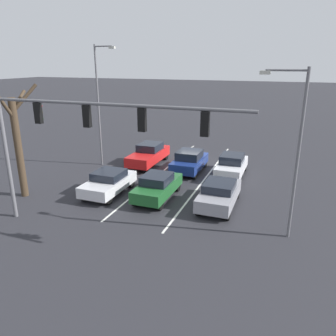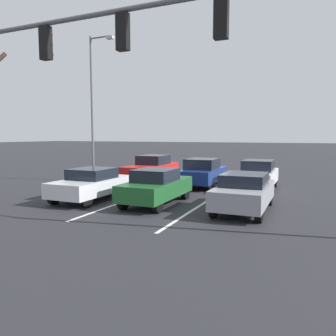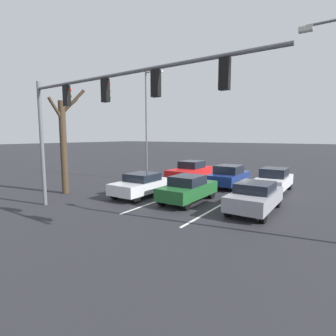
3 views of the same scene
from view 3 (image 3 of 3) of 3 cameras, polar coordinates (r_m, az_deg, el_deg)
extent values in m
plane|color=#28282D|center=(21.27, 14.15, -3.28)|extent=(240.00, 240.00, 0.00)
cube|color=silver|center=(18.45, 16.46, -4.90)|extent=(0.12, 16.94, 0.01)
cube|color=silver|center=(19.68, 7.08, -3.93)|extent=(0.12, 16.94, 0.01)
cube|color=#1E5928|center=(14.87, 4.42, -4.86)|extent=(1.76, 4.14, 0.67)
cube|color=black|center=(14.68, 4.26, -2.67)|extent=(1.55, 1.80, 0.51)
cube|color=red|center=(16.35, 9.82, -3.26)|extent=(0.24, 0.06, 0.12)
cube|color=red|center=(16.88, 5.98, -2.87)|extent=(0.24, 0.06, 0.12)
cylinder|color=black|center=(13.33, 4.07, -7.74)|extent=(0.22, 0.66, 0.66)
cylinder|color=black|center=(14.11, -1.27, -6.89)|extent=(0.22, 0.66, 0.66)
cylinder|color=black|center=(15.91, 9.42, -5.39)|extent=(0.22, 0.66, 0.66)
cylinder|color=black|center=(16.57, 4.67, -4.82)|extent=(0.22, 0.66, 0.66)
cube|color=gray|center=(13.63, 18.40, -6.29)|extent=(1.83, 4.15, 0.70)
cube|color=black|center=(13.48, 18.45, -3.94)|extent=(1.61, 1.94, 0.45)
cube|color=red|center=(15.40, 22.76, -4.31)|extent=(0.24, 0.06, 0.12)
cube|color=red|center=(15.69, 18.17, -3.92)|extent=(0.24, 0.06, 0.12)
cylinder|color=black|center=(12.13, 20.01, -9.72)|extent=(0.22, 0.64, 0.64)
cylinder|color=black|center=(12.56, 12.99, -8.88)|extent=(0.22, 0.64, 0.64)
cylinder|color=black|center=(14.97, 22.81, -6.68)|extent=(0.22, 0.64, 0.64)
cylinder|color=black|center=(15.33, 17.03, -6.12)|extent=(0.22, 0.64, 0.64)
cube|color=silver|center=(16.29, -5.88, -3.94)|extent=(1.91, 4.03, 0.65)
cube|color=black|center=(16.29, -5.63, -1.94)|extent=(1.68, 1.79, 0.47)
cube|color=red|center=(17.42, -0.03, -2.64)|extent=(0.24, 0.06, 0.12)
cube|color=red|center=(18.19, -3.54, -2.24)|extent=(0.24, 0.06, 0.12)
cylinder|color=black|center=(14.76, -7.00, -6.39)|extent=(0.22, 0.63, 0.63)
cylinder|color=black|center=(15.86, -11.54, -5.54)|extent=(0.22, 0.63, 0.63)
cylinder|color=black|center=(17.00, -0.58, -4.55)|extent=(0.22, 0.63, 0.63)
cylinder|color=black|center=(17.97, -4.94, -3.95)|extent=(0.22, 0.63, 0.63)
cube|color=silver|center=(18.80, 22.06, -2.79)|extent=(1.74, 4.16, 0.68)
cube|color=black|center=(18.69, 22.14, -0.89)|extent=(1.53, 1.86, 0.58)
cube|color=red|center=(20.65, 24.90, -1.61)|extent=(0.24, 0.06, 0.12)
cube|color=red|center=(20.87, 21.61, -1.36)|extent=(0.24, 0.06, 0.12)
cylinder|color=black|center=(17.29, 23.39, -4.83)|extent=(0.22, 0.70, 0.70)
cylinder|color=black|center=(17.60, 18.65, -4.41)|extent=(0.22, 0.70, 0.70)
cylinder|color=black|center=(20.16, 24.94, -3.28)|extent=(0.22, 0.70, 0.70)
cylinder|color=black|center=(20.43, 20.85, -2.96)|extent=(0.22, 0.70, 0.70)
cube|color=red|center=(21.48, 4.75, -1.03)|extent=(1.83, 4.79, 0.75)
cube|color=black|center=(21.69, 5.20, 0.80)|extent=(1.61, 1.92, 0.57)
cube|color=red|center=(23.25, 8.96, -0.01)|extent=(0.24, 0.06, 0.12)
cube|color=red|center=(23.81, 6.17, 0.20)|extent=(0.24, 0.06, 0.12)
cylinder|color=black|center=(19.62, 4.19, -2.89)|extent=(0.22, 0.71, 0.71)
cylinder|color=black|center=(20.43, 0.37, -2.48)|extent=(0.22, 0.71, 0.71)
cylinder|color=black|center=(22.76, 8.66, -1.58)|extent=(0.22, 0.71, 0.71)
cylinder|color=black|center=(23.46, 5.20, -1.27)|extent=(0.22, 0.71, 0.71)
cube|color=navy|center=(19.62, 13.12, -2.11)|extent=(1.88, 4.00, 0.71)
cube|color=black|center=(19.47, 13.10, -0.27)|extent=(1.65, 1.90, 0.57)
cube|color=red|center=(21.22, 16.67, -1.06)|extent=(0.24, 0.06, 0.12)
cube|color=red|center=(21.64, 13.35, -0.80)|extent=(0.24, 0.06, 0.12)
cylinder|color=black|center=(18.08, 13.86, -4.05)|extent=(0.22, 0.64, 0.64)
cylinder|color=black|center=(18.68, 9.20, -3.58)|extent=(0.22, 0.64, 0.64)
cylinder|color=black|center=(20.76, 16.58, -2.72)|extent=(0.22, 0.64, 0.64)
cylinder|color=black|center=(21.28, 12.43, -2.36)|extent=(0.22, 0.64, 0.64)
cylinder|color=slate|center=(15.39, -25.75, 4.54)|extent=(0.20, 0.20, 6.49)
cylinder|color=slate|center=(10.92, -9.41, 19.68)|extent=(12.00, 0.14, 0.14)
cube|color=black|center=(8.62, 12.22, 19.37)|extent=(0.32, 0.22, 0.95)
sphere|color=red|center=(8.83, 12.68, 20.96)|extent=(0.20, 0.20, 0.20)
sphere|color=#4C420C|center=(8.77, 12.63, 19.15)|extent=(0.20, 0.20, 0.20)
sphere|color=#0A3814|center=(8.71, 12.58, 17.32)|extent=(0.20, 0.20, 0.20)
cube|color=black|center=(9.87, -2.66, 17.91)|extent=(0.32, 0.22, 0.95)
sphere|color=red|center=(10.06, -2.10, 19.37)|extent=(0.20, 0.20, 0.20)
sphere|color=#4C420C|center=(10.00, -2.09, 17.77)|extent=(0.20, 0.20, 0.20)
sphere|color=#0A3814|center=(9.95, -2.08, 16.16)|extent=(0.20, 0.20, 0.20)
cube|color=black|center=(11.58, -13.49, 16.10)|extent=(0.32, 0.22, 0.95)
sphere|color=red|center=(11.74, -12.93, 17.41)|extent=(0.20, 0.20, 0.20)
sphere|color=#4C420C|center=(11.69, -12.89, 16.03)|extent=(0.20, 0.20, 0.20)
sphere|color=#0A3814|center=(11.65, -12.85, 14.65)|extent=(0.20, 0.20, 0.20)
cube|color=black|center=(13.58, -21.20, 14.46)|extent=(0.32, 0.22, 0.95)
sphere|color=red|center=(13.71, -20.68, 15.60)|extent=(0.20, 0.20, 0.20)
sphere|color=#4C420C|center=(13.67, -20.63, 14.43)|extent=(0.20, 0.20, 0.20)
sphere|color=#0A3814|center=(13.63, -20.58, 13.24)|extent=(0.20, 0.20, 0.20)
cylinder|color=slate|center=(22.22, -4.73, 8.99)|extent=(0.14, 0.14, 9.00)
cylinder|color=slate|center=(22.37, -3.34, 20.25)|extent=(1.42, 0.09, 0.09)
cube|color=beige|center=(21.94, -1.76, 20.25)|extent=(0.44, 0.24, 0.16)
cylinder|color=slate|center=(11.27, 32.52, 25.48)|extent=(1.68, 0.09, 0.09)
cube|color=beige|center=(11.30, 27.79, 25.15)|extent=(0.44, 0.24, 0.16)
cylinder|color=#423323|center=(18.07, -21.78, 4.09)|extent=(0.42, 0.42, 5.91)
cylinder|color=#423323|center=(18.67, -20.68, 12.60)|extent=(0.51, 1.50, 1.08)
cylinder|color=#423323|center=(18.07, -19.99, 13.36)|extent=(1.21, 1.21, 1.61)
cylinder|color=#423323|center=(17.86, -23.27, 11.76)|extent=(0.26, 1.05, 1.38)
camera|label=1|loc=(5.81, -147.02, 39.26)|focal=35.00mm
camera|label=2|loc=(1.45, -42.74, -28.65)|focal=35.00mm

